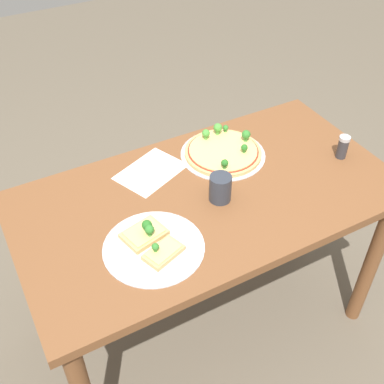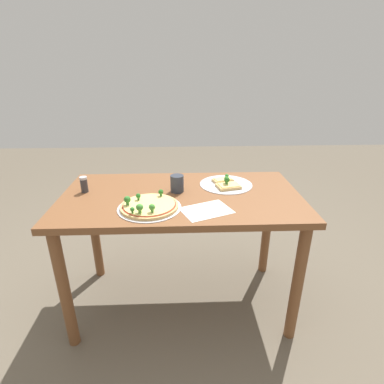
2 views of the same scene
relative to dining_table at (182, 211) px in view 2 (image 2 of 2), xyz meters
name	(u,v)px [view 2 (image 2 of 2)]	position (x,y,z in m)	size (l,w,h in m)	color
ground_plane	(183,300)	(0.00, 0.00, -0.66)	(8.00, 8.00, 0.00)	brown
dining_table	(182,211)	(0.00, 0.00, 0.00)	(1.33, 0.72, 0.76)	brown
pizza_tray_whole	(150,206)	(0.16, 0.17, 0.12)	(0.32, 0.32, 0.07)	silver
pizza_tray_slice	(227,183)	(-0.27, -0.13, 0.12)	(0.32, 0.32, 0.07)	silver
drinking_cup	(178,184)	(0.02, -0.04, 0.16)	(0.08, 0.08, 0.10)	#2D333D
condiment_shaker	(85,184)	(0.55, -0.06, 0.15)	(0.04, 0.04, 0.09)	#333338
paper_menu	(207,210)	(-0.13, 0.20, 0.11)	(0.24, 0.17, 0.00)	white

